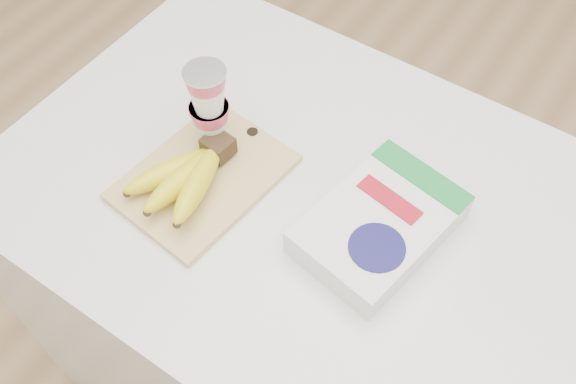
# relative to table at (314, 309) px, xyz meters

# --- Properties ---
(table) EXTENTS (1.12, 0.75, 0.84)m
(table) POSITION_rel_table_xyz_m (0.00, 0.00, 0.00)
(table) COLOR white
(table) RESTS_ON ground
(cutting_board) EXTENTS (0.23, 0.30, 0.01)m
(cutting_board) POSITION_rel_table_xyz_m (-0.19, -0.08, 0.43)
(cutting_board) COLOR #E0BE7B
(cutting_board) RESTS_ON table
(bananas) EXTENTS (0.15, 0.20, 0.06)m
(bananas) POSITION_rel_table_xyz_m (-0.20, -0.11, 0.46)
(bananas) COLOR #382816
(bananas) RESTS_ON cutting_board
(yogurt_stack) EXTENTS (0.07, 0.07, 0.17)m
(yogurt_stack) POSITION_rel_table_xyz_m (-0.22, -0.01, 0.52)
(yogurt_stack) COLOR white
(yogurt_stack) RESTS_ON cutting_board
(cereal_box) EXTENTS (0.21, 0.28, 0.06)m
(cereal_box) POSITION_rel_table_xyz_m (0.11, -0.01, 0.45)
(cereal_box) COLOR white
(cereal_box) RESTS_ON table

